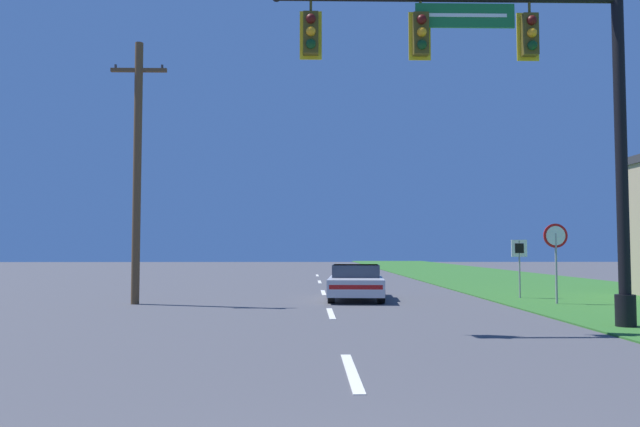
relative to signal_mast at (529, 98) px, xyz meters
The scene contains 7 objects.
grass_verge_right 20.84m from the signal_mast, 72.23° to the left, with size 10.00×110.00×0.04m.
road_center_line 13.09m from the signal_mast, 111.07° to the left, with size 0.16×34.80×0.01m.
signal_mast is the anchor object (origin of this frame).
car_ahead 9.80m from the signal_mast, 112.16° to the left, with size 2.17×4.79×1.19m.
stop_sign 7.15m from the signal_mast, 63.63° to the left, with size 0.76×0.07×2.50m.
route_sign_post 9.14m from the signal_mast, 72.94° to the left, with size 0.55×0.06×2.03m.
utility_pole_near 12.19m from the signal_mast, 149.05° to the left, with size 1.80×0.26×8.43m.
Camera 1 is at (-0.63, -2.96, 1.75)m, focal length 35.00 mm.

